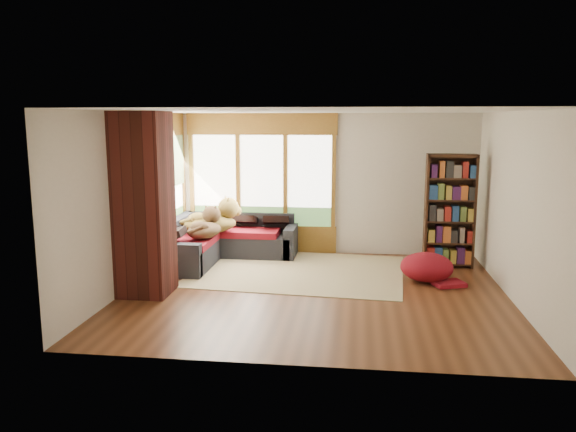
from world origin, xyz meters
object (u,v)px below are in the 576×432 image
(dog_brindle, at_px, (206,222))
(bookshelf, at_px, (450,211))
(pouf, at_px, (427,266))
(dog_tan, at_px, (214,215))
(sectional_sofa, at_px, (213,243))
(brick_chimney, at_px, (144,204))
(area_rug, at_px, (299,271))

(dog_brindle, bearing_deg, bookshelf, -72.58)
(bookshelf, bearing_deg, pouf, -116.41)
(dog_tan, xyz_separation_m, dog_brindle, (-0.04, -0.41, -0.05))
(dog_tan, bearing_deg, sectional_sofa, 115.45)
(bookshelf, height_order, dog_tan, bookshelf)
(bookshelf, bearing_deg, dog_tan, -179.36)
(brick_chimney, relative_size, dog_brindle, 2.93)
(dog_brindle, bearing_deg, sectional_sofa, 11.18)
(area_rug, height_order, bookshelf, bookshelf)
(brick_chimney, xyz_separation_m, sectional_sofa, (0.45, 2.05, -1.00))
(bookshelf, height_order, pouf, bookshelf)
(pouf, height_order, dog_brindle, dog_brindle)
(brick_chimney, relative_size, sectional_sofa, 1.18)
(pouf, xyz_separation_m, dog_brindle, (-3.64, 0.46, 0.53))
(brick_chimney, height_order, sectional_sofa, brick_chimney)
(bookshelf, height_order, dog_brindle, bookshelf)
(bookshelf, relative_size, pouf, 2.36)
(dog_tan, bearing_deg, area_rug, -46.20)
(sectional_sofa, bearing_deg, dog_brindle, -87.06)
(brick_chimney, distance_m, pouf, 4.38)
(bookshelf, xyz_separation_m, dog_tan, (-4.05, -0.05, -0.15))
(brick_chimney, distance_m, bookshelf, 5.00)
(sectional_sofa, bearing_deg, area_rug, -17.52)
(sectional_sofa, relative_size, area_rug, 0.65)
(sectional_sofa, height_order, dog_brindle, dog_brindle)
(pouf, bearing_deg, dog_brindle, 172.75)
(sectional_sofa, relative_size, dog_tan, 1.98)
(sectional_sofa, xyz_separation_m, pouf, (3.64, -0.90, -0.07))
(bookshelf, xyz_separation_m, pouf, (-0.45, -0.92, -0.73))
(bookshelf, distance_m, pouf, 1.26)
(dog_brindle, bearing_deg, area_rug, -84.50)
(brick_chimney, relative_size, dog_tan, 2.34)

